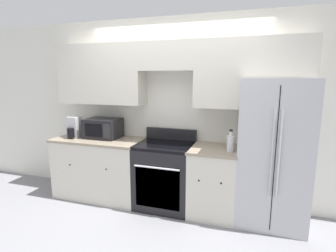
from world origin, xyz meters
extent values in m
plane|color=gray|center=(0.00, 0.00, 0.00)|extent=(12.00, 12.00, 0.00)
cube|color=silver|center=(0.00, 0.66, 1.30)|extent=(8.00, 0.06, 2.60)
cube|color=beige|center=(-1.07, 0.46, 1.82)|extent=(1.30, 0.33, 0.85)
cube|color=beige|center=(-0.05, 0.46, 2.05)|extent=(0.75, 0.33, 0.38)
cube|color=beige|center=(1.03, 0.46, 1.82)|extent=(1.39, 0.33, 0.85)
cube|color=beige|center=(-1.07, 0.31, 0.43)|extent=(1.30, 0.62, 0.86)
cube|color=gray|center=(-1.07, 0.31, 0.87)|extent=(1.32, 0.64, 0.03)
sphere|color=black|center=(-1.36, 0.00, 0.56)|extent=(0.03, 0.03, 0.03)
sphere|color=black|center=(-0.78, 0.00, 0.56)|extent=(0.03, 0.03, 0.03)
cube|color=beige|center=(0.62, 0.31, 0.43)|extent=(0.59, 0.62, 0.86)
cube|color=gray|center=(0.62, 0.31, 0.87)|extent=(0.61, 0.64, 0.03)
sphere|color=black|center=(0.49, 0.00, 0.56)|extent=(0.03, 0.03, 0.03)
sphere|color=black|center=(0.76, 0.00, 0.56)|extent=(0.03, 0.03, 0.03)
cube|color=black|center=(-0.05, 0.31, 0.43)|extent=(0.75, 0.62, 0.85)
cube|color=black|center=(-0.05, 0.01, 0.38)|extent=(0.60, 0.01, 0.55)
cube|color=black|center=(-0.05, 0.31, 0.87)|extent=(0.75, 0.62, 0.04)
cube|color=black|center=(-0.05, 0.59, 0.97)|extent=(0.75, 0.04, 0.16)
cylinder|color=silver|center=(-0.05, -0.02, 0.66)|extent=(0.60, 0.02, 0.02)
cube|color=#B7B7BC|center=(1.32, 0.38, 0.89)|extent=(0.80, 0.75, 1.77)
cube|color=black|center=(1.32, 0.00, 0.89)|extent=(0.01, 0.01, 1.63)
cylinder|color=#B7B7BC|center=(1.28, -0.02, 0.97)|extent=(0.02, 0.02, 0.97)
cylinder|color=#B7B7BC|center=(1.35, -0.02, 0.97)|extent=(0.02, 0.02, 0.97)
cube|color=black|center=(-1.04, 0.39, 1.04)|extent=(0.50, 0.37, 0.29)
cube|color=black|center=(-1.09, 0.20, 1.04)|extent=(0.27, 0.01, 0.19)
cube|color=#262628|center=(-0.87, 0.20, 1.04)|extent=(0.11, 0.01, 0.20)
cylinder|color=silver|center=(0.83, 0.22, 0.99)|extent=(0.09, 0.09, 0.19)
cylinder|color=silver|center=(0.83, 0.22, 1.11)|extent=(0.04, 0.04, 0.05)
cylinder|color=black|center=(0.83, 0.22, 1.15)|extent=(0.04, 0.04, 0.02)
cube|color=#B7B7BC|center=(-1.46, 0.28, 1.05)|extent=(0.17, 0.15, 0.31)
cylinder|color=black|center=(-1.46, 0.19, 0.98)|extent=(0.11, 0.11, 0.14)
camera|label=1|loc=(1.06, -2.94, 1.78)|focal=28.00mm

